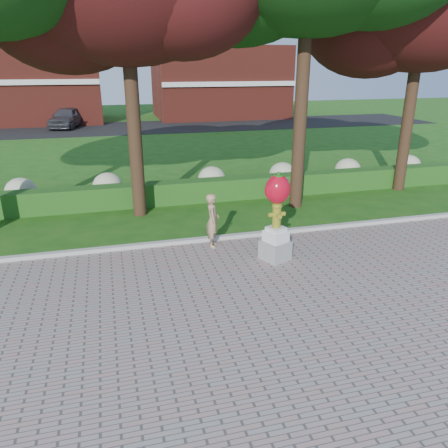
# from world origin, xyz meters

# --- Properties ---
(ground) EXTENTS (100.00, 100.00, 0.00)m
(ground) POSITION_xyz_m (0.00, 0.00, 0.00)
(ground) COLOR #1C5014
(ground) RESTS_ON ground
(walkway) EXTENTS (40.00, 14.00, 0.04)m
(walkway) POSITION_xyz_m (0.00, -4.00, 0.02)
(walkway) COLOR gray
(walkway) RESTS_ON ground
(curb) EXTENTS (40.00, 0.18, 0.15)m
(curb) POSITION_xyz_m (0.00, 3.00, 0.07)
(curb) COLOR #ADADA5
(curb) RESTS_ON ground
(lawn_hedge) EXTENTS (24.00, 0.70, 0.80)m
(lawn_hedge) POSITION_xyz_m (0.00, 7.00, 0.40)
(lawn_hedge) COLOR #1F4C15
(lawn_hedge) RESTS_ON ground
(hydrangea_row) EXTENTS (20.10, 1.10, 0.99)m
(hydrangea_row) POSITION_xyz_m (0.57, 8.00, 0.55)
(hydrangea_row) COLOR #BFC596
(hydrangea_row) RESTS_ON ground
(street) EXTENTS (50.00, 8.00, 0.02)m
(street) POSITION_xyz_m (0.00, 28.00, 0.01)
(street) COLOR black
(street) RESTS_ON ground
(building_left) EXTENTS (14.00, 8.00, 7.00)m
(building_left) POSITION_xyz_m (-10.00, 34.00, 3.50)
(building_left) COLOR maroon
(building_left) RESTS_ON ground
(building_right) EXTENTS (12.00, 8.00, 6.40)m
(building_right) POSITION_xyz_m (8.00, 34.00, 3.20)
(building_right) COLOR maroon
(building_right) RESTS_ON ground
(tree_far_right) EXTENTS (7.88, 6.72, 10.21)m
(tree_far_right) POSITION_xyz_m (8.40, 6.58, 6.97)
(tree_far_right) COLOR black
(tree_far_right) RESTS_ON ground
(hydrant_sculpture) EXTENTS (0.82, 0.82, 2.31)m
(hydrant_sculpture) POSITION_xyz_m (1.08, 1.33, 1.26)
(hydrant_sculpture) COLOR gray
(hydrant_sculpture) RESTS_ON walkway
(woman) EXTENTS (0.46, 0.61, 1.51)m
(woman) POSITION_xyz_m (-0.27, 2.60, 0.80)
(woman) COLOR tan
(woman) RESTS_ON walkway
(parked_car) EXTENTS (3.03, 5.07, 1.62)m
(parked_car) POSITION_xyz_m (-5.80, 29.35, 0.83)
(parked_car) COLOR #414249
(parked_car) RESTS_ON street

